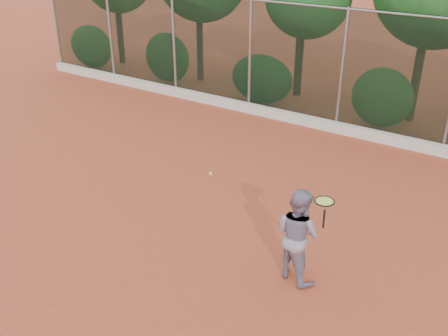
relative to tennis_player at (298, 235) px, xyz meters
The scene contains 6 objects.
ground 2.18m from the tennis_player, behind, with size 80.00×80.00×0.00m, color #A64227.
concrete_curb 6.91m from the tennis_player, 106.79° to the left, with size 24.00×0.20×0.30m, color beige.
tennis_player is the anchor object (origin of this frame).
chainlink_fence 7.11m from the tennis_player, 106.37° to the left, with size 24.09×0.09×3.50m.
tennis_racket 0.98m from the tennis_player, 18.85° to the right, with size 0.41×0.41×0.53m.
tennis_ball_in_flight 2.04m from the tennis_player, behind, with size 0.07×0.07×0.07m.
Camera 1 is at (4.79, -6.25, 5.64)m, focal length 40.00 mm.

